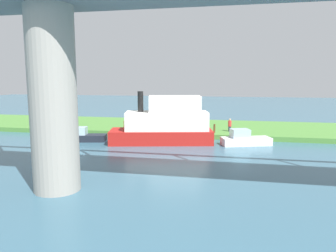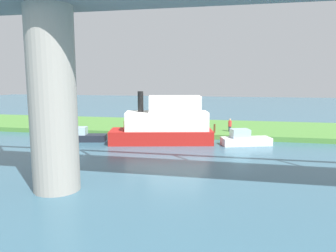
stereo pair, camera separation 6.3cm
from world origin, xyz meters
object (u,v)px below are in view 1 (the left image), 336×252
object	(u,v)px
motorboat_white	(165,124)
houseboat_blue	(245,139)
skiff_small	(83,136)
bridge_pylon	(53,101)
person_on_bank	(230,125)
mooring_post	(214,128)

from	to	relation	value
motorboat_white	houseboat_blue	distance (m)	7.62
skiff_small	bridge_pylon	bearing A→B (deg)	110.73
person_on_bank	houseboat_blue	world-z (taller)	person_on_bank
skiff_small	person_on_bank	bearing A→B (deg)	-157.45
bridge_pylon	motorboat_white	size ratio (longest dim) A/B	0.97
skiff_small	houseboat_blue	xyz separation A→B (m)	(-15.60, -1.29, 0.04)
person_on_bank	motorboat_white	size ratio (longest dim) A/B	0.14
person_on_bank	motorboat_white	distance (m)	7.95
bridge_pylon	houseboat_blue	bearing A→B (deg)	-125.56
mooring_post	houseboat_blue	bearing A→B (deg)	132.35
motorboat_white	skiff_small	bearing A→B (deg)	5.25
mooring_post	houseboat_blue	xyz separation A→B (m)	(-3.00, 3.29, -0.43)
motorboat_white	bridge_pylon	bearing A→B (deg)	77.94
skiff_small	houseboat_blue	world-z (taller)	houseboat_blue
person_on_bank	motorboat_white	xyz separation A→B (m)	(6.04, 5.13, 0.64)
mooring_post	motorboat_white	bearing A→B (deg)	40.48
mooring_post	motorboat_white	world-z (taller)	motorboat_white
bridge_pylon	motorboat_white	distance (m)	14.82
bridge_pylon	person_on_bank	xyz separation A→B (m)	(-9.07, -19.30, -3.74)
skiff_small	houseboat_blue	distance (m)	15.65
houseboat_blue	motorboat_white	bearing A→B (deg)	4.16
person_on_bank	mooring_post	xyz separation A→B (m)	(1.55, 1.29, -0.24)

